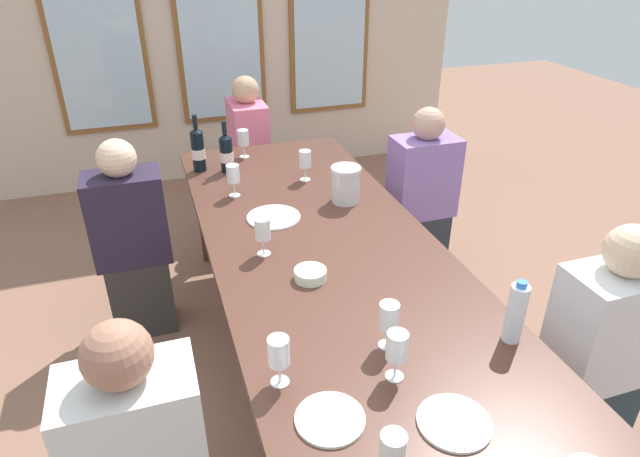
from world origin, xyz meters
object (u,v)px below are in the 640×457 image
Objects in this scene: tasting_bowl_1 at (310,274)px; seated_person_1 at (421,201)px; wine_glass_3 at (233,175)px; wine_glass_8 at (243,138)px; wine_glass_0 at (397,347)px; wine_glass_6 at (305,160)px; wine_bottle_1 at (198,149)px; wine_glass_1 at (393,452)px; seated_person_0 at (133,245)px; water_bottle at (516,313)px; white_plate_1 at (330,419)px; tasting_bowl_2 at (346,171)px; wine_glass_4 at (279,354)px; seated_person_4 at (250,157)px; white_plate_2 at (454,422)px; white_plate_0 at (274,217)px; seated_person_3 at (597,359)px; metal_pitcher at (346,184)px; wine_glass_5 at (389,318)px; dining_table at (330,265)px; wine_glass_2 at (263,230)px; wine_bottle_0 at (226,153)px.

tasting_bowl_1 is 1.35m from seated_person_1.
wine_glass_3 and wine_glass_8 have the same top height.
wine_glass_6 is (0.18, 1.57, 0.00)m from wine_glass_0.
wine_bottle_1 is 0.64m from wine_glass_6.
seated_person_0 is (-0.62, 1.84, -0.33)m from wine_glass_1.
water_bottle reaches higher than wine_glass_1.
white_plate_1 is 1.98m from seated_person_1.
wine_glass_4 reaches higher than tasting_bowl_2.
seated_person_4 is (-0.37, 1.01, -0.24)m from tasting_bowl_2.
seated_person_0 is (-0.54, 1.60, -0.22)m from white_plate_1.
tasting_bowl_1 is 1.16m from seated_person_0.
white_plate_2 is 1.24× the size of wine_glass_6.
tasting_bowl_1 is (0.01, -0.56, 0.02)m from white_plate_0.
water_bottle is 0.22× the size of seated_person_1.
wine_glass_4 is 1.29m from seated_person_3.
tasting_bowl_1 is at bearing -94.14° from seated_person_4.
seated_person_3 is at bearing 6.92° from white_plate_1.
metal_pitcher reaches higher than white_plate_1.
water_bottle is at bearing 11.32° from white_plate_1.
wine_glass_5 is (-0.42, 0.10, 0.00)m from water_bottle.
wine_glass_8 reaches higher than dining_table.
metal_pitcher reaches higher than tasting_bowl_2.
seated_person_0 and seated_person_1 have the same top height.
water_bottle is 0.22× the size of seated_person_3.
wine_glass_3 is at bearing 99.67° from tasting_bowl_1.
wine_glass_3 reaches higher than white_plate_1.
wine_glass_0 is 1.00× the size of wine_glass_4.
wine_glass_0 is 1.78m from seated_person_1.
wine_glass_5 is 1.43m from wine_glass_6.
wine_glass_2 is at bearing 104.67° from wine_glass_0.
water_bottle is 0.54m from seated_person_3.
seated_person_3 is (0.72, -1.53, -0.34)m from wine_glass_6.
seated_person_1 is at bearing 40.97° from dining_table.
wine_glass_6 is 1.03m from seated_person_0.
dining_table is at bearing -139.03° from seated_person_1.
wine_bottle_0 is 1.72× the size of wine_glass_0.
seated_person_0 reaches higher than wine_glass_6.
white_plate_2 is at bearing -82.37° from white_plate_0.
wine_glass_3 is at bearing 113.22° from white_plate_0.
white_plate_0 is 1.12m from wine_glass_4.
white_plate_0 is at bearing -91.65° from wine_glass_8.
wine_glass_0 is (-0.08, 0.22, 0.12)m from white_plate_2.
white_plate_0 is 1.52× the size of wine_glass_1.
wine_glass_0 is at bearing -177.57° from seated_person_3.
white_plate_1 is at bearing -168.68° from water_bottle.
tasting_bowl_1 is (0.13, -1.23, -0.09)m from wine_bottle_0.
wine_glass_5 is 1.00× the size of wine_glass_8.
wine_glass_0 is 0.16× the size of seated_person_0.
white_plate_2 is at bearing -77.96° from wine_bottle_1.
white_plate_2 is at bearing -93.03° from wine_glass_6.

